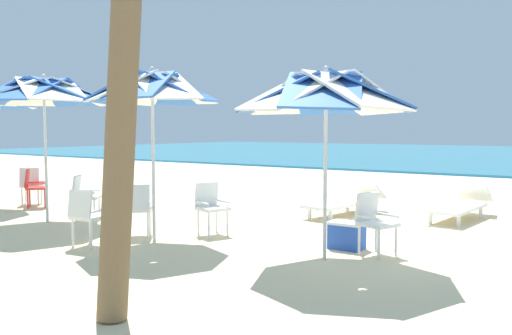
# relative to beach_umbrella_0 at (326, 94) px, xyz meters

# --- Properties ---
(ground_plane) EXTENTS (80.00, 80.00, 0.00)m
(ground_plane) POSITION_rel_beach_umbrella_0_xyz_m (0.40, 2.48, -2.20)
(ground_plane) COLOR beige
(beach_umbrella_0) EXTENTS (2.43, 2.43, 2.58)m
(beach_umbrella_0) POSITION_rel_beach_umbrella_0_xyz_m (0.00, 0.00, 0.00)
(beach_umbrella_0) COLOR silver
(beach_umbrella_0) RESTS_ON ground
(plastic_chair_0) EXTENTS (0.58, 0.56, 0.87)m
(plastic_chair_0) POSITION_rel_beach_umbrella_0_xyz_m (0.43, 0.65, -1.71)
(plastic_chair_0) COLOR white
(plastic_chair_0) RESTS_ON ground
(beach_umbrella_1) EXTENTS (2.07, 2.07, 2.71)m
(beach_umbrella_1) POSITION_rel_beach_umbrella_0_xyz_m (-2.77, -0.41, 0.15)
(beach_umbrella_1) COLOR silver
(beach_umbrella_1) RESTS_ON ground
(plastic_chair_1) EXTENTS (0.63, 0.63, 0.87)m
(plastic_chair_1) POSITION_rel_beach_umbrella_0_xyz_m (-3.21, -0.35, -1.71)
(plastic_chair_1) COLOR white
(plastic_chair_1) RESTS_ON ground
(plastic_chair_2) EXTENTS (0.50, 0.53, 0.87)m
(plastic_chair_2) POSITION_rel_beach_umbrella_0_xyz_m (-3.27, -1.29, -1.71)
(plastic_chair_2) COLOR white
(plastic_chair_2) RESTS_ON ground
(plastic_chair_3) EXTENTS (0.59, 0.57, 0.87)m
(plastic_chair_3) POSITION_rel_beach_umbrella_0_xyz_m (-2.36, 0.48, -1.71)
(plastic_chair_3) COLOR white
(plastic_chair_3) RESTS_ON ground
(beach_umbrella_2) EXTENTS (2.62, 2.62, 2.77)m
(beach_umbrella_2) POSITION_rel_beach_umbrella_0_xyz_m (-5.64, -0.36, 0.23)
(beach_umbrella_2) COLOR silver
(beach_umbrella_2) RESTS_ON ground
(plastic_chair_4) EXTENTS (0.63, 0.62, 0.87)m
(plastic_chair_4) POSITION_rel_beach_umbrella_0_xyz_m (-5.24, 0.16, -1.71)
(plastic_chair_4) COLOR white
(plastic_chair_4) RESTS_ON ground
(plastic_chair_5) EXTENTS (0.63, 0.63, 0.87)m
(plastic_chair_5) POSITION_rel_beach_umbrella_0_xyz_m (-8.01, 0.82, -1.71)
(plastic_chair_5) COLOR white
(plastic_chair_5) RESTS_ON ground
(plastic_chair_6) EXTENTS (0.63, 0.63, 0.87)m
(plastic_chair_6) POSITION_rel_beach_umbrella_0_xyz_m (-7.53, 0.58, -1.71)
(plastic_chair_6) COLOR red
(plastic_chair_6) RESTS_ON ground
(sun_lounger_1) EXTENTS (0.81, 2.19, 0.62)m
(sun_lounger_1) POSITION_rel_beach_umbrella_0_xyz_m (0.71, 4.33, -1.92)
(sun_lounger_1) COLOR white
(sun_lounger_1) RESTS_ON ground
(sun_lounger_2) EXTENTS (1.01, 2.22, 0.62)m
(sun_lounger_2) POSITION_rel_beach_umbrella_0_xyz_m (-1.36, 3.59, -1.92)
(sun_lounger_2) COLOR white
(sun_lounger_2) RESTS_ON ground
(cooler_box) EXTENTS (0.50, 0.34, 0.40)m
(cooler_box) POSITION_rel_beach_umbrella_0_xyz_m (-0.03, 0.77, -2.00)
(cooler_box) COLOR blue
(cooler_box) RESTS_ON ground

